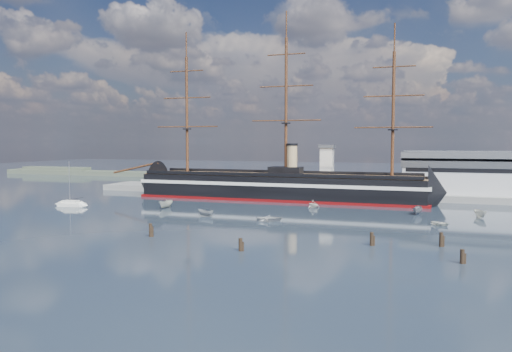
% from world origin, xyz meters
% --- Properties ---
extents(ground, '(600.00, 600.00, 0.00)m').
position_xyz_m(ground, '(0.00, 40.00, 0.00)').
color(ground, '#16202F').
rests_on(ground, ground).
extents(quay, '(180.00, 18.00, 2.00)m').
position_xyz_m(quay, '(10.00, 76.00, 0.00)').
color(quay, slate).
rests_on(quay, ground).
extents(warehouse, '(63.00, 21.00, 11.60)m').
position_xyz_m(warehouse, '(58.00, 80.00, 7.98)').
color(warehouse, '#B7BABC').
rests_on(warehouse, ground).
extents(quay_tower, '(5.00, 5.00, 15.00)m').
position_xyz_m(quay_tower, '(3.00, 73.00, 9.75)').
color(quay_tower, silver).
rests_on(quay_tower, ground).
extents(shoreline, '(120.00, 10.00, 4.00)m').
position_xyz_m(shoreline, '(-139.23, 135.00, 1.45)').
color(shoreline, '#3F4C38').
rests_on(shoreline, ground).
extents(warship, '(112.93, 16.79, 53.94)m').
position_xyz_m(warship, '(-11.13, 60.00, 4.04)').
color(warship, black).
rests_on(warship, ground).
extents(sailboat, '(8.01, 2.78, 12.62)m').
position_xyz_m(sailboat, '(-59.31, 24.28, 0.80)').
color(sailboat, white).
rests_on(sailboat, ground).
extents(motorboat_a, '(6.81, 2.83, 2.67)m').
position_xyz_m(motorboat_a, '(-32.87, 30.05, 0.00)').
color(motorboat_a, beige).
rests_on(motorboat_a, ground).
extents(motorboat_b, '(2.57, 3.97, 1.72)m').
position_xyz_m(motorboat_b, '(0.46, 18.17, 0.00)').
color(motorboat_b, silver).
rests_on(motorboat_b, ground).
extents(motorboat_c, '(6.33, 3.21, 2.42)m').
position_xyz_m(motorboat_c, '(32.19, 40.17, 0.00)').
color(motorboat_c, slate).
rests_on(motorboat_c, ground).
extents(motorboat_d, '(6.34, 6.64, 2.35)m').
position_xyz_m(motorboat_d, '(4.91, 43.97, 0.00)').
color(motorboat_d, silver).
rests_on(motorboat_d, ground).
extents(motorboat_e, '(2.59, 2.77, 1.27)m').
position_xyz_m(motorboat_e, '(37.20, 24.75, 0.00)').
color(motorboat_e, silver).
rests_on(motorboat_e, ground).
extents(motorboat_f, '(6.35, 3.92, 2.39)m').
position_xyz_m(motorboat_f, '(46.50, 39.41, 0.00)').
color(motorboat_f, silver).
rests_on(motorboat_f, ground).
extents(motorboat_g, '(2.91, 5.44, 2.06)m').
position_xyz_m(motorboat_g, '(-16.34, 19.81, 0.00)').
color(motorboat_g, gray).
rests_on(motorboat_g, ground).
extents(piling_near_left, '(0.64, 0.64, 3.25)m').
position_xyz_m(piling_near_left, '(-15.41, -6.99, 0.00)').
color(piling_near_left, black).
rests_on(piling_near_left, ground).
extents(piling_near_mid, '(0.64, 0.64, 2.85)m').
position_xyz_m(piling_near_mid, '(5.26, -13.10, 0.00)').
color(piling_near_mid, black).
rests_on(piling_near_mid, ground).
extents(piling_near_right, '(0.64, 0.64, 3.07)m').
position_xyz_m(piling_near_right, '(25.35, -1.60, 0.00)').
color(piling_near_right, black).
rests_on(piling_near_right, ground).
extents(piling_far_right, '(0.64, 0.64, 3.21)m').
position_xyz_m(piling_far_right, '(36.79, 1.41, 0.00)').
color(piling_far_right, black).
rests_on(piling_far_right, ground).
extents(piling_extra, '(0.64, 0.64, 2.87)m').
position_xyz_m(piling_extra, '(39.47, -10.31, 0.00)').
color(piling_extra, black).
rests_on(piling_extra, ground).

